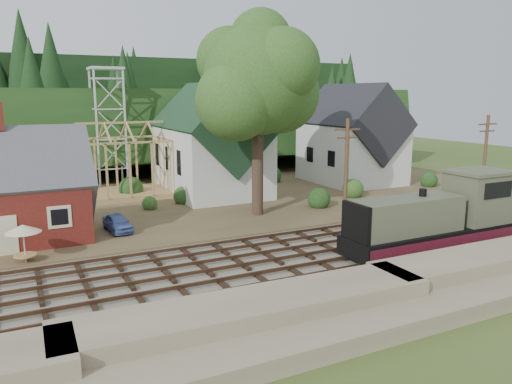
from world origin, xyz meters
name	(u,v)px	position (x,y,z in m)	size (l,w,h in m)	color
ground	(302,257)	(0.00, 0.00, 0.00)	(140.00, 140.00, 0.00)	#384C1E
embankment	(400,310)	(0.00, -8.50, 0.00)	(64.00, 5.00, 1.60)	#7F7259
railroad_bed	(302,256)	(0.00, 0.00, 0.08)	(64.00, 11.00, 0.16)	#726B5B
village_flat	(199,200)	(0.00, 18.00, 0.15)	(64.00, 26.00, 0.30)	brown
hillside	(137,168)	(0.00, 42.00, 0.00)	(70.00, 28.00, 8.00)	#1E3F19
ridge	(114,155)	(0.00, 58.00, 0.00)	(80.00, 20.00, 12.00)	black
depot	(4,197)	(-16.00, 11.00, 3.21)	(10.80, 7.41, 9.00)	#531A12
church	(212,143)	(2.00, 19.68, 5.18)	(8.40, 15.17, 13.00)	silver
farmhouse	(352,140)	(18.00, 19.00, 4.87)	(8.40, 10.80, 10.60)	silver
timber_frame	(123,165)	(-6.00, 22.00, 3.27)	(8.20, 6.20, 6.99)	tan
lattice_tower	(107,91)	(-6.00, 28.00, 10.03)	(3.20, 3.20, 12.12)	silver
big_tree	(259,88)	(2.17, 10.08, 10.22)	(10.90, 8.40, 14.70)	#38281E
telegraph_pole_near	(346,169)	(7.00, 5.20, 4.25)	(2.20, 0.28, 8.00)	#4C331E
telegraph_pole_far	(485,158)	(22.00, 5.20, 4.25)	(2.20, 0.28, 8.00)	#4C331E
locomotive	(439,219)	(8.02, -3.00, 2.14)	(12.08, 3.02, 4.83)	black
car_blue	(117,223)	(-9.06, 9.92, 0.90)	(1.43, 3.55, 1.21)	#5C78C5
car_red	(370,174)	(20.65, 18.93, 0.92)	(2.04, 4.43, 1.23)	#B30E0E
patio_set	(23,230)	(-15.14, 5.62, 2.17)	(1.98, 1.98, 2.20)	silver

